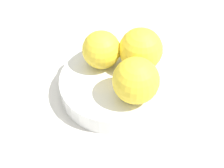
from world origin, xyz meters
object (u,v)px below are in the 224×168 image
Objects in this scene: orange_in_bowl_1 at (135,81)px; orange_in_bowl_2 at (101,50)px; fruit_bowl at (112,86)px; folded_napkin at (181,28)px; orange_in_bowl_0 at (141,50)px.

orange_in_bowl_1 is 10.09cm from orange_in_bowl_2.
folded_napkin is at bearing 6.94° from fruit_bowl.
fruit_bowl is 8.73cm from orange_in_bowl_0.
folded_napkin is (25.48, 3.10, -1.65)cm from fruit_bowl.
orange_in_bowl_1 is at bearing -98.57° from orange_in_bowl_2.
orange_in_bowl_1 is (-6.43, -4.69, -0.05)cm from orange_in_bowl_0.
fruit_bowl is at bearing 170.06° from orange_in_bowl_0.
orange_in_bowl_2 is at bearing 81.43° from orange_in_bowl_1.
orange_in_bowl_2 is (1.50, 9.97, -0.41)cm from orange_in_bowl_1.
orange_in_bowl_1 is 1.11× the size of orange_in_bowl_2.
fruit_bowl is at bearing -106.80° from orange_in_bowl_2.
orange_in_bowl_1 reaches higher than orange_in_bowl_2.
orange_in_bowl_2 reaches higher than folded_napkin.
orange_in_bowl_1 reaches higher than fruit_bowl.
orange_in_bowl_2 reaches higher than fruit_bowl.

